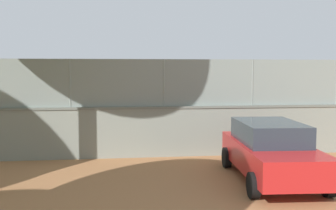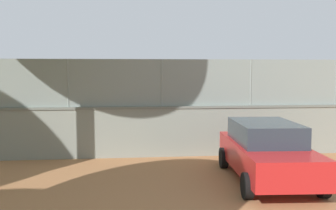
# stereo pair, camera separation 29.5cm
# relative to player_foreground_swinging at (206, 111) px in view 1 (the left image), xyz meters

# --- Properties ---
(ground_plane) EXTENTS (260.00, 260.00, 0.00)m
(ground_plane) POSITION_rel_player_foreground_swinging_xyz_m (1.02, -4.99, -0.86)
(ground_plane) COLOR #A36B42
(perimeter_wall) EXTENTS (28.81, 0.98, 1.74)m
(perimeter_wall) POSITION_rel_player_foreground_swinging_xyz_m (-1.62, 6.56, 0.01)
(perimeter_wall) COLOR gray
(perimeter_wall) RESTS_ON ground_plane
(fence_panel_on_wall) EXTENTS (28.29, 0.65, 1.60)m
(fence_panel_on_wall) POSITION_rel_player_foreground_swinging_xyz_m (-1.62, 6.56, 1.68)
(fence_panel_on_wall) COLOR gray
(fence_panel_on_wall) RESTS_ON perimeter_wall
(player_foreground_swinging) EXTENTS (0.99, 0.90, 1.48)m
(player_foreground_swinging) POSITION_rel_player_foreground_swinging_xyz_m (0.00, 0.00, 0.00)
(player_foreground_swinging) COLOR black
(player_foreground_swinging) RESTS_ON ground_plane
(player_near_wall_returning) EXTENTS (0.83, 0.71, 1.63)m
(player_near_wall_returning) POSITION_rel_player_foreground_swinging_xyz_m (6.10, -6.96, 0.09)
(player_near_wall_returning) COLOR #591919
(player_near_wall_returning) RESTS_ON ground_plane
(player_baseline_waiting) EXTENTS (1.17, 0.75, 1.69)m
(player_baseline_waiting) POSITION_rel_player_foreground_swinging_xyz_m (5.84, 4.14, 0.14)
(player_baseline_waiting) COLOR black
(player_baseline_waiting) RESTS_ON ground_plane
(sports_ball) EXTENTS (0.13, 0.13, 0.13)m
(sports_ball) POSITION_rel_player_foreground_swinging_xyz_m (1.10, 1.34, -0.80)
(sports_ball) COLOR orange
(sports_ball) RESTS_ON ground_plane
(parked_car_red) EXTENTS (2.26, 4.45, 1.57)m
(parked_car_red) POSITION_rel_player_foreground_swinging_xyz_m (0.61, 9.83, -0.05)
(parked_car_red) COLOR red
(parked_car_red) RESTS_ON ground_plane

